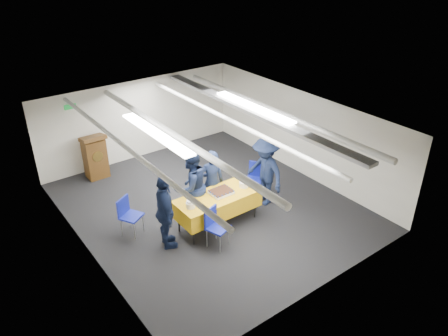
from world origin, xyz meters
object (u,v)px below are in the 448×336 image
(podium, at_px, (95,156))
(chair_right, at_px, (255,176))
(sailor_c, at_px, (165,212))
(chair_left, at_px, (128,212))
(sailor_b, at_px, (191,187))
(sheet_cake, at_px, (221,192))
(serving_table, at_px, (218,203))
(sailor_d, at_px, (265,171))
(sailor_a, at_px, (212,182))
(chair_near, at_px, (215,223))

(podium, distance_m, chair_right, 4.33)
(sailor_c, bearing_deg, chair_left, 44.55)
(chair_right, distance_m, sailor_b, 1.93)
(sheet_cake, distance_m, podium, 4.02)
(serving_table, bearing_deg, sheet_cake, 6.75)
(serving_table, bearing_deg, sailor_c, 179.40)
(sheet_cake, distance_m, sailor_b, 0.68)
(sheet_cake, relative_size, sailor_b, 0.28)
(sailor_d, bearing_deg, chair_right, 169.84)
(sailor_a, height_order, sailor_b, sailor_b)
(chair_near, bearing_deg, chair_right, 27.72)
(sailor_a, height_order, sailor_d, sailor_d)
(chair_right, height_order, sailor_d, sailor_d)
(serving_table, distance_m, sailor_c, 1.34)
(serving_table, bearing_deg, podium, 109.39)
(serving_table, relative_size, chair_right, 2.23)
(serving_table, height_order, chair_near, chair_near)
(sailor_b, xyz_separation_m, sailor_c, (-0.93, -0.47, -0.06))
(sheet_cake, xyz_separation_m, sailor_d, (1.34, 0.07, 0.05))
(chair_right, bearing_deg, serving_table, -161.76)
(chair_right, xyz_separation_m, sailor_a, (-1.32, 0.01, 0.27))
(podium, distance_m, chair_left, 2.88)
(chair_near, xyz_separation_m, chair_left, (-1.28, 1.46, 0.00))
(chair_right, relative_size, chair_left, 1.00)
(chair_left, bearing_deg, sailor_b, -17.22)
(sailor_a, bearing_deg, sailor_b, 25.31)
(sailor_b, bearing_deg, chair_left, -26.23)
(podium, bearing_deg, sailor_d, -53.04)
(sailor_a, bearing_deg, chair_near, 80.54)
(serving_table, xyz_separation_m, chair_right, (1.52, 0.50, -0.03))
(chair_near, bearing_deg, podium, 101.12)
(serving_table, bearing_deg, chair_left, 152.54)
(sheet_cake, bearing_deg, sailor_c, 179.93)
(sheet_cake, bearing_deg, sailor_a, 79.53)
(podium, distance_m, sailor_a, 3.60)
(sailor_d, bearing_deg, sailor_c, -89.18)
(sailor_c, height_order, sailor_d, sailor_d)
(podium, height_order, sailor_d, sailor_d)
(sailor_b, xyz_separation_m, sailor_d, (1.83, -0.41, -0.03))
(serving_table, distance_m, chair_near, 0.73)
(sailor_a, xyz_separation_m, sailor_d, (1.25, -0.43, 0.06))
(serving_table, height_order, chair_right, chair_right)
(sailor_d, bearing_deg, sailor_b, -103.08)
(podium, xyz_separation_m, sailor_b, (0.94, -3.28, 0.28))
(serving_table, distance_m, chair_left, 1.98)
(serving_table, bearing_deg, sailor_b, 128.06)
(sheet_cake, bearing_deg, serving_table, -173.25)
(chair_left, height_order, sailor_a, sailor_a)
(podium, bearing_deg, sailor_a, -64.97)
(sheet_cake, distance_m, chair_left, 2.08)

